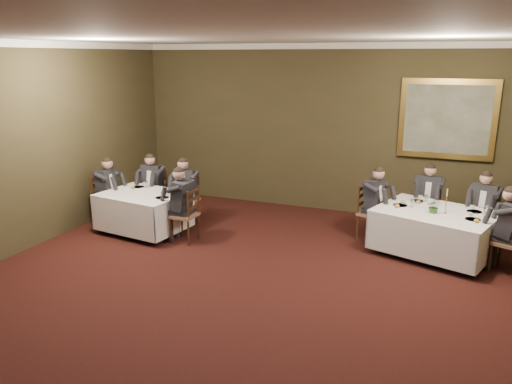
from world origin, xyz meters
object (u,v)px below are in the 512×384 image
Objects in this scene: chair_main_backleft at (426,219)px; chair_sec_backleft at (155,204)px; diner_main_backleft at (427,207)px; candlestick at (446,204)px; chair_main_endleft at (370,224)px; diner_main_endright at (509,241)px; diner_main_endleft at (372,212)px; diner_main_backright at (483,218)px; diner_sec_endright at (184,214)px; chair_main_endright at (508,255)px; painting at (447,119)px; chair_sec_endright at (185,226)px; diner_sec_endleft at (106,199)px; chair_sec_endleft at (107,210)px; chair_main_backright at (481,230)px; diner_sec_backright at (186,199)px; centerpiece at (434,206)px; table_main at (434,229)px; table_second at (144,209)px; chair_sec_backright at (187,210)px; diner_sec_backleft at (154,194)px.

chair_main_backleft and chair_sec_backleft have the same top height.
diner_main_backleft is 1.23m from candlestick.
chair_main_endleft is 0.74× the size of diner_main_endright.
diner_main_endleft is at bearing 95.55° from diner_main_endright.
diner_main_backright is at bearing 52.62° from candlestick.
diner_sec_endright is 3.12× the size of candlestick.
candlestick is at bearing 86.92° from diner_main_endleft.
chair_main_endright is 0.23m from diner_main_endright.
diner_main_backright is at bearing -54.11° from painting.
chair_sec_endright is 1.94m from diner_sec_endleft.
diner_sec_endleft is (-0.65, -0.71, 0.23)m from chair_sec_backleft.
diner_sec_endright is at bearing 75.10° from chair_sec_endleft.
diner_sec_endleft is 0.76× the size of painting.
diner_main_endleft and diner_sec_endleft have the same top height.
diner_main_backleft is at bearing -168.19° from chair_sec_backleft.
chair_main_backright is 0.74× the size of diner_sec_backright.
centerpiece is at bearing 175.92° from diner_sec_backright.
painting is (0.00, 1.78, 1.63)m from table_main.
painting is (4.64, 1.94, 1.57)m from diner_sec_backright.
chair_sec_endleft is at bearing 20.70° from chair_main_backleft.
centerpiece is (-0.04, -0.12, 0.44)m from table_main.
chair_main_endleft is at bearing 40.16° from diner_main_backleft.
chair_sec_endleft is 2.32× the size of candlestick.
chair_main_endleft is (4.05, 1.23, -0.17)m from table_second.
diner_main_endleft is 2.38m from painting.
table_main is 2.18× the size of chair_main_backleft.
diner_sec_endleft is (-0.95, 0.13, 0.06)m from table_second.
centerpiece reaches higher than chair_main_endleft.
centerpiece is at bearing 67.03° from chair_main_backright.
chair_main_endleft is at bearing 95.09° from chair_sec_endleft.
chair_main_backright and chair_sec_endright have the same top height.
chair_main_endleft is 3.57m from chair_sec_backright.
diner_main_endleft and diner_sec_backleft have the same top height.
painting is (5.15, 2.65, 1.63)m from table_second.
diner_sec_backleft reaches higher than chair_sec_endleft.
chair_sec_endleft is (-1.47, -0.59, -0.23)m from diner_sec_backright.
diner_main_backright reaches higher than chair_sec_backleft.
chair_main_endright is (1.29, -1.40, -0.23)m from diner_main_backleft.
diner_sec_backleft is 0.76× the size of painting.
table_second is at bearing -171.49° from candlestick.
diner_sec_endleft is (-5.93, -1.79, 0.23)m from chair_main_backleft.
chair_sec_backright is (-4.46, -1.19, 0.00)m from chair_main_backleft.
painting reaches higher than diner_sec_backright.
diner_main_endleft reaches higher than chair_sec_backleft.
chair_main_backright is 6.27m from chair_sec_backleft.
table_main is 2.18× the size of chair_sec_backright.
chair_main_endright is at bearing 136.45° from diner_main_backleft.
diner_main_backright reaches higher than centerpiece.
diner_main_backleft is 1.00× the size of diner_main_endright.
chair_main_backright is at bearing -70.62° from diner_sec_endright.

